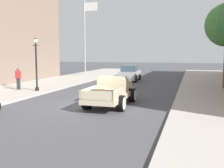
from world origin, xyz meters
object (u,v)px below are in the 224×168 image
at_px(pedestrian_sidewalk_left, 18,77).
at_px(flagpole, 86,30).
at_px(car_background_silver, 130,74).
at_px(street_lamp_near, 36,60).
at_px(hotrod_truck_cream, 113,91).

height_order(pedestrian_sidewalk_left, flagpole, flagpole).
distance_m(car_background_silver, pedestrian_sidewalk_left, 11.86).
height_order(car_background_silver, street_lamp_near, street_lamp_near).
bearing_deg(pedestrian_sidewalk_left, car_background_silver, 58.35).
bearing_deg(hotrod_truck_cream, car_background_silver, 98.87).
bearing_deg(flagpole, hotrod_truck_cream, -62.91).
height_order(pedestrian_sidewalk_left, street_lamp_near, street_lamp_near).
bearing_deg(flagpole, pedestrian_sidewalk_left, -89.63).
distance_m(hotrod_truck_cream, car_background_silver, 12.89).
relative_size(car_background_silver, pedestrian_sidewalk_left, 2.64).
bearing_deg(car_background_silver, pedestrian_sidewalk_left, -121.65).
height_order(hotrod_truck_cream, street_lamp_near, street_lamp_near).
bearing_deg(pedestrian_sidewalk_left, flagpole, 90.37).
relative_size(pedestrian_sidewalk_left, flagpole, 0.18).
xyz_separation_m(car_background_silver, street_lamp_near, (-4.60, -10.15, 1.62)).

